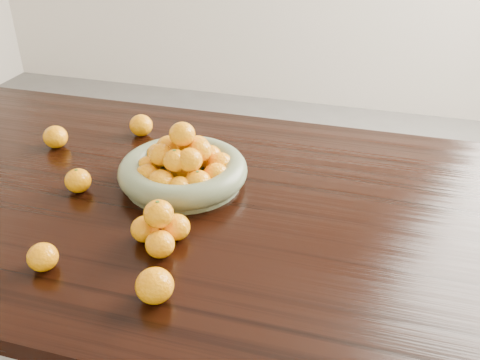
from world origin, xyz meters
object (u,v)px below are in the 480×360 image
(orange_pyramid, at_px, (160,228))
(loose_orange_0, at_px, (78,181))
(fruit_bowl, at_px, (183,168))
(dining_table, at_px, (228,235))

(orange_pyramid, height_order, loose_orange_0, orange_pyramid)
(orange_pyramid, bearing_deg, loose_orange_0, 152.85)
(fruit_bowl, relative_size, orange_pyramid, 2.56)
(dining_table, relative_size, fruit_bowl, 6.37)
(dining_table, bearing_deg, orange_pyramid, -114.67)
(orange_pyramid, xyz_separation_m, loose_orange_0, (-0.27, 0.14, -0.01))
(orange_pyramid, distance_m, loose_orange_0, 0.31)
(dining_table, distance_m, loose_orange_0, 0.38)
(fruit_bowl, distance_m, orange_pyramid, 0.25)
(fruit_bowl, relative_size, loose_orange_0, 5.04)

